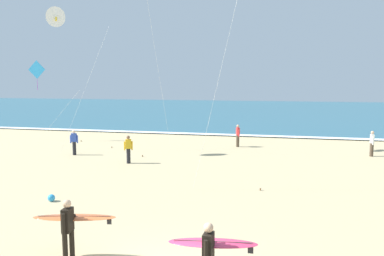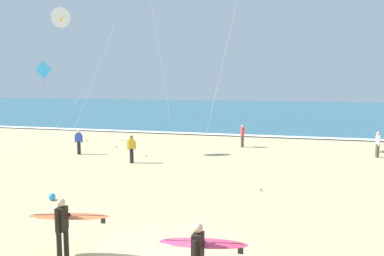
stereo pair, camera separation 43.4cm
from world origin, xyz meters
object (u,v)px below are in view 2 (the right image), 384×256
object	(u,v)px
kite_delta_ivory_near	(61,18)
bystander_red_top	(242,136)
surfer_trailing	(65,221)
bystander_blue_top	(79,142)
beach_ball	(52,197)
bystander_yellow_top	(131,149)
surfer_lead	(200,250)
bystander_white_top	(378,144)
kite_diamond_cobalt_far	(44,71)

from	to	relation	value
kite_delta_ivory_near	bystander_red_top	bearing A→B (deg)	26.99
surfer_trailing	kite_delta_ivory_near	distance (m)	17.67
kite_delta_ivory_near	bystander_blue_top	world-z (taller)	kite_delta_ivory_near
beach_ball	bystander_blue_top	bearing A→B (deg)	115.22
bystander_yellow_top	beach_ball	bearing A→B (deg)	-90.97
kite_delta_ivory_near	surfer_trailing	bearing A→B (deg)	-57.01
surfer_lead	beach_ball	xyz separation A→B (m)	(-7.26, 5.17, -0.90)
bystander_blue_top	bystander_red_top	size ratio (longest dim) A/B	1.00
bystander_white_top	kite_diamond_cobalt_far	bearing A→B (deg)	177.66
kite_delta_ivory_near	bystander_white_top	world-z (taller)	kite_delta_ivory_near
surfer_lead	beach_ball	bearing A→B (deg)	144.55
bystander_yellow_top	surfer_lead	bearing A→B (deg)	-60.33
surfer_trailing	bystander_red_top	world-z (taller)	surfer_trailing
surfer_trailing	bystander_white_top	bearing A→B (deg)	58.73
bystander_yellow_top	kite_delta_ivory_near	bearing A→B (deg)	162.83
surfer_trailing	kite_delta_ivory_near	world-z (taller)	kite_delta_ivory_near
kite_diamond_cobalt_far	bystander_white_top	distance (m)	24.45
bystander_red_top	beach_ball	world-z (taller)	bystander_red_top
kite_delta_ivory_near	kite_diamond_cobalt_far	xyz separation A→B (m)	(-4.80, 4.82, -3.14)
kite_diamond_cobalt_far	bystander_blue_top	xyz separation A→B (m)	(5.81, -4.90, -4.59)
surfer_trailing	beach_ball	bearing A→B (deg)	128.39
bystander_blue_top	bystander_yellow_top	bearing A→B (deg)	-19.96
bystander_blue_top	beach_ball	bearing A→B (deg)	-64.78
surfer_lead	kite_diamond_cobalt_far	xyz separation A→B (m)	(-17.27, 18.99, 4.35)
bystander_yellow_top	bystander_red_top	world-z (taller)	same
kite_diamond_cobalt_far	bystander_red_top	xyz separation A→B (m)	(15.48, 0.62, -4.59)
surfer_lead	bystander_red_top	world-z (taller)	surfer_lead
bystander_yellow_top	beach_ball	size ratio (longest dim) A/B	5.68
bystander_blue_top	beach_ball	xyz separation A→B (m)	(4.20, -8.93, -0.67)
beach_ball	surfer_lead	bearing A→B (deg)	-35.45
bystander_blue_top	kite_diamond_cobalt_far	bearing A→B (deg)	139.88
surfer_lead	bystander_yellow_top	distance (m)	14.42
kite_diamond_cobalt_far	bystander_blue_top	size ratio (longest dim) A/B	3.93
bystander_red_top	kite_diamond_cobalt_far	bearing A→B (deg)	-177.71
surfer_lead	bystander_blue_top	distance (m)	18.17
surfer_trailing	kite_diamond_cobalt_far	xyz separation A→B (m)	(-13.51, 18.24, 4.35)
kite_delta_ivory_near	bystander_yellow_top	size ratio (longest dim) A/B	5.79
bystander_yellow_top	beach_ball	xyz separation A→B (m)	(-0.12, -7.35, -0.67)
bystander_white_top	bystander_blue_top	bearing A→B (deg)	-167.85
surfer_lead	bystander_blue_top	xyz separation A→B (m)	(-11.46, 14.10, -0.23)
surfer_trailing	surfer_lead	bearing A→B (deg)	-11.34
surfer_trailing	kite_delta_ivory_near	bearing A→B (deg)	122.99
surfer_lead	bystander_yellow_top	size ratio (longest dim) A/B	1.27
kite_diamond_cobalt_far	bystander_yellow_top	world-z (taller)	kite_diamond_cobalt_far
kite_diamond_cobalt_far	bystander_blue_top	bearing A→B (deg)	-40.12
bystander_blue_top	bystander_white_top	size ratio (longest dim) A/B	1.00
surfer_lead	bystander_white_top	xyz separation A→B (m)	(6.72, 18.01, -0.23)
bystander_blue_top	kite_delta_ivory_near	bearing A→B (deg)	175.60
bystander_red_top	bystander_blue_top	bearing A→B (deg)	-150.30
bystander_white_top	beach_ball	world-z (taller)	bystander_white_top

